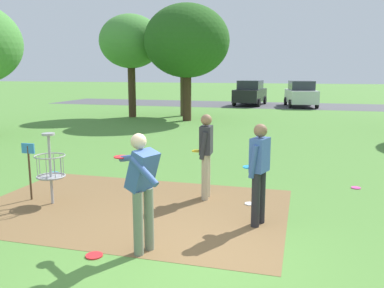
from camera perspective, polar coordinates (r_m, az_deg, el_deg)
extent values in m
plane|color=#518438|center=(5.81, -1.11, -15.73)|extent=(160.00, 160.00, 0.00)
cube|color=brown|center=(7.81, -8.53, -8.85)|extent=(5.75, 3.83, 0.01)
cylinder|color=#9E9EA3|center=(8.23, -19.32, -3.47)|extent=(0.05, 0.05, 1.35)
cylinder|color=#9E9EA3|center=(8.10, -19.61, 1.32)|extent=(0.24, 0.24, 0.04)
torus|color=#9E9EA3|center=(8.18, -19.43, -1.59)|extent=(0.58, 0.58, 0.02)
torus|color=#9E9EA3|center=(8.26, -19.27, -4.31)|extent=(0.55, 0.55, 0.03)
cylinder|color=#9E9EA3|center=(8.27, -19.26, -4.44)|extent=(0.48, 0.48, 0.02)
cylinder|color=gray|center=(8.09, -17.96, -3.09)|extent=(0.01, 0.01, 0.40)
cylinder|color=gray|center=(8.22, -17.69, -2.85)|extent=(0.01, 0.01, 0.40)
cylinder|color=gray|center=(8.36, -18.06, -2.66)|extent=(0.01, 0.01, 0.40)
cylinder|color=gray|center=(8.44, -18.89, -2.59)|extent=(0.01, 0.01, 0.40)
cylinder|color=gray|center=(8.44, -19.89, -2.65)|extent=(0.01, 0.01, 0.40)
cylinder|color=gray|center=(8.35, -20.70, -2.83)|extent=(0.01, 0.01, 0.40)
cylinder|color=gray|center=(8.22, -21.01, -3.06)|extent=(0.01, 0.01, 0.40)
cylinder|color=gray|center=(8.08, -20.69, -3.26)|extent=(0.01, 0.01, 0.40)
cylinder|color=gray|center=(8.00, -19.83, -3.34)|extent=(0.01, 0.01, 0.40)
cylinder|color=gray|center=(8.00, -18.78, -3.28)|extent=(0.01, 0.01, 0.40)
cylinder|color=#4C3823|center=(8.66, -21.90, -3.82)|extent=(0.04, 0.04, 1.10)
cube|color=#3384C6|center=(8.56, -22.12, -0.57)|extent=(0.28, 0.03, 0.20)
cylinder|color=#232328|center=(6.77, 8.97, -7.81)|extent=(0.14, 0.14, 0.92)
cylinder|color=#232328|center=(6.97, 9.72, -7.32)|extent=(0.14, 0.14, 0.92)
cube|color=#385693|center=(6.68, 9.53, -1.51)|extent=(0.32, 0.41, 0.56)
sphere|color=brown|center=(6.61, 9.64, 1.88)|extent=(0.22, 0.22, 0.22)
cylinder|color=#385693|center=(6.54, 8.68, -2.50)|extent=(0.18, 0.14, 0.55)
cylinder|color=#385693|center=(6.88, 10.00, -1.91)|extent=(0.18, 0.14, 0.55)
cylinder|color=#1E93DB|center=(6.80, 8.09, -3.24)|extent=(0.22, 0.22, 0.02)
cylinder|color=slate|center=(5.76, -7.60, -11.09)|extent=(0.14, 0.14, 0.92)
cylinder|color=slate|center=(5.91, -6.10, -10.49)|extent=(0.14, 0.14, 0.92)
cube|color=#385693|center=(5.61, -7.00, -3.72)|extent=(0.49, 0.47, 0.60)
sphere|color=beige|center=(5.57, -7.54, 0.37)|extent=(0.22, 0.22, 0.22)
cylinder|color=#385693|center=(5.90, -8.08, -1.87)|extent=(0.58, 0.29, 0.21)
cylinder|color=red|center=(6.10, -9.96, -1.81)|extent=(0.22, 0.22, 0.02)
cylinder|color=#385693|center=(5.37, -6.79, -3.83)|extent=(0.48, 0.25, 0.37)
cylinder|color=tan|center=(8.06, 1.84, -4.75)|extent=(0.14, 0.14, 0.92)
cylinder|color=tan|center=(8.27, 2.12, -4.36)|extent=(0.14, 0.14, 0.92)
cube|color=#2D2D33|center=(8.00, 2.02, 0.57)|extent=(0.24, 0.37, 0.56)
sphere|color=#9E7051|center=(7.95, 2.03, 3.42)|extent=(0.22, 0.22, 0.22)
cylinder|color=#2D2D33|center=(7.84, 1.62, -0.25)|extent=(0.17, 0.10, 0.55)
cylinder|color=#2D2D33|center=(8.21, 2.11, 0.22)|extent=(0.17, 0.10, 0.55)
cylinder|color=gold|center=(8.08, 0.75, -0.99)|extent=(0.22, 0.22, 0.02)
cylinder|color=#1E93DB|center=(10.80, -18.90, -3.88)|extent=(0.23, 0.23, 0.02)
cylinder|color=red|center=(6.01, -13.64, -15.04)|extent=(0.24, 0.24, 0.02)
cylinder|color=#E53D99|center=(9.66, 22.11, -5.74)|extent=(0.20, 0.20, 0.02)
cylinder|color=white|center=(7.99, 8.15, -8.35)|extent=(0.20, 0.20, 0.02)
cylinder|color=brown|center=(23.20, -1.12, 7.67)|extent=(0.44, 0.44, 2.98)
ellipsoid|color=#428433|center=(23.25, -1.15, 14.94)|extent=(3.88, 3.88, 3.30)
cylinder|color=#422D1E|center=(22.84, -8.46, 7.36)|extent=(0.42, 0.42, 2.85)
ellipsoid|color=#4C8E3D|center=(22.87, -8.65, 14.12)|extent=(3.40, 3.40, 2.89)
cylinder|color=#422D1E|center=(20.91, -0.72, 6.61)|extent=(0.45, 0.45, 2.41)
ellipsoid|color=#285B1E|center=(20.92, -0.74, 14.34)|extent=(4.30, 4.30, 3.66)
cube|color=#4C4C51|center=(30.93, 12.64, 5.32)|extent=(36.00, 6.00, 0.01)
cube|color=black|center=(30.81, 8.20, 6.84)|extent=(2.11, 4.32, 0.90)
cube|color=#2D333D|center=(30.78, 8.23, 8.27)|extent=(1.74, 2.30, 0.64)
cylinder|color=black|center=(32.30, 7.07, 6.22)|extent=(0.22, 0.61, 0.60)
cylinder|color=black|center=(31.96, 10.24, 6.10)|extent=(0.22, 0.61, 0.60)
cylinder|color=black|center=(29.77, 5.96, 5.91)|extent=(0.22, 0.61, 0.60)
cylinder|color=black|center=(29.40, 9.39, 5.77)|extent=(0.22, 0.61, 0.60)
cube|color=silver|center=(30.18, 15.10, 6.52)|extent=(2.47, 4.44, 0.90)
cube|color=#2D333D|center=(30.15, 15.16, 7.98)|extent=(1.92, 2.42, 0.64)
cylinder|color=black|center=(31.37, 13.05, 5.92)|extent=(0.28, 0.62, 0.60)
cylinder|color=black|center=(31.65, 16.31, 5.81)|extent=(0.28, 0.62, 0.60)
cylinder|color=black|center=(28.80, 13.68, 5.52)|extent=(0.28, 0.62, 0.60)
cylinder|color=black|center=(29.09, 17.21, 5.40)|extent=(0.28, 0.62, 0.60)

